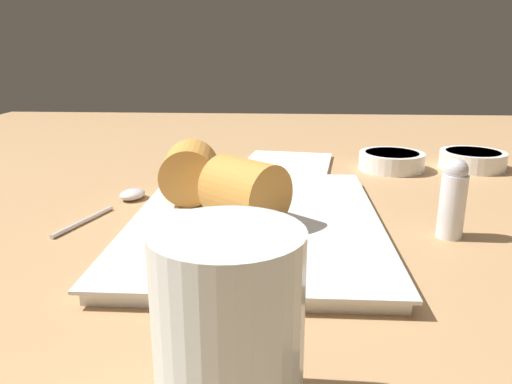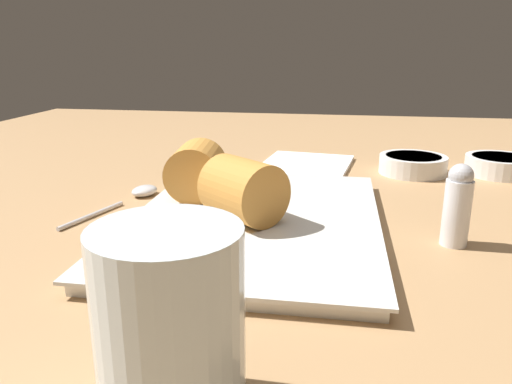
% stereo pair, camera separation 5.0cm
% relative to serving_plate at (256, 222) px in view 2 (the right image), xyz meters
% --- Properties ---
extents(table_surface, '(1.80, 1.40, 0.02)m').
position_rel_serving_plate_xyz_m(table_surface, '(0.03, -0.03, -0.02)').
color(table_surface, '#A87F54').
rests_on(table_surface, ground).
extents(serving_plate, '(0.34, 0.25, 0.01)m').
position_rel_serving_plate_xyz_m(serving_plate, '(0.00, 0.00, 0.00)').
color(serving_plate, silver).
rests_on(serving_plate, table_surface).
extents(roll_front_left, '(0.08, 0.07, 0.06)m').
position_rel_serving_plate_xyz_m(roll_front_left, '(-0.06, -0.08, 0.04)').
color(roll_front_left, '#C68438').
rests_on(roll_front_left, serving_plate).
extents(roll_front_right, '(0.09, 0.09, 0.06)m').
position_rel_serving_plate_xyz_m(roll_front_right, '(0.01, -0.01, 0.04)').
color(roll_front_right, '#C68438').
rests_on(roll_front_right, serving_plate).
extents(dipping_bowl_near, '(0.10, 0.10, 0.03)m').
position_rel_serving_plate_xyz_m(dipping_bowl_near, '(-0.26, 0.19, 0.01)').
color(dipping_bowl_near, white).
rests_on(dipping_bowl_near, table_surface).
extents(dipping_bowl_far, '(0.10, 0.10, 0.03)m').
position_rel_serving_plate_xyz_m(dipping_bowl_far, '(-0.28, 0.31, 0.01)').
color(dipping_bowl_far, white).
rests_on(dipping_bowl_far, table_surface).
extents(spoon, '(0.15, 0.06, 0.01)m').
position_rel_serving_plate_xyz_m(spoon, '(-0.08, -0.16, -0.00)').
color(spoon, silver).
rests_on(spoon, table_surface).
extents(napkin, '(0.17, 0.15, 0.01)m').
position_rel_serving_plate_xyz_m(napkin, '(-0.28, 0.03, -0.00)').
color(napkin, white).
rests_on(napkin, table_surface).
extents(drinking_glass, '(0.07, 0.07, 0.10)m').
position_rel_serving_plate_xyz_m(drinking_glass, '(0.27, 0.00, 0.04)').
color(drinking_glass, silver).
rests_on(drinking_glass, table_surface).
extents(salt_shaker, '(0.02, 0.02, 0.08)m').
position_rel_serving_plate_xyz_m(salt_shaker, '(0.01, 0.19, 0.03)').
color(salt_shaker, silver).
rests_on(salt_shaker, table_surface).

